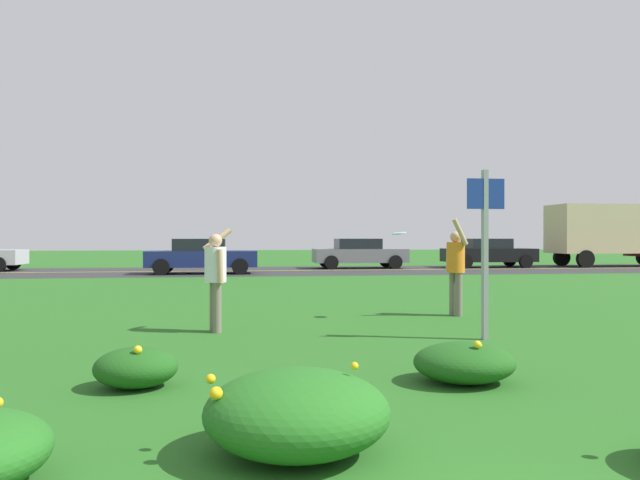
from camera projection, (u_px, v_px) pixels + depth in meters
ground_plane at (275, 300)px, 14.26m from camera, size 120.00×120.00×0.00m
highway_strip at (256, 271)px, 27.00m from camera, size 120.00×7.79×0.01m
highway_center_stripe at (256, 271)px, 27.00m from camera, size 120.00×0.16×0.00m
daylily_clump_front_center at (297, 412)px, 4.11m from camera, size 1.28×1.22×0.62m
daylily_clump_near_camera at (136, 367)px, 5.94m from camera, size 0.82×0.72×0.45m
daylily_clump_mid_left at (464, 362)px, 6.16m from camera, size 1.05×0.93×0.46m
sign_post_near_path at (485, 237)px, 8.74m from camera, size 0.56×0.10×2.47m
person_thrower_white_shirt at (216, 273)px, 9.46m from camera, size 0.48×0.57×1.65m
person_catcher_orange_shirt at (456, 265)px, 11.45m from camera, size 0.36×0.54×1.86m
frisbee_pale_blue at (399, 233)px, 11.01m from camera, size 0.26×0.26×0.07m
car_navy_center_left at (202, 256)px, 24.94m from camera, size 4.50×2.00×1.45m
car_gray_center_right at (359, 253)px, 29.44m from camera, size 4.50×2.00×1.45m
car_black_rightmost at (488, 253)px, 30.37m from camera, size 4.50×2.00×1.45m
box_truck_red at (612, 232)px, 31.31m from camera, size 6.70×2.46×3.20m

